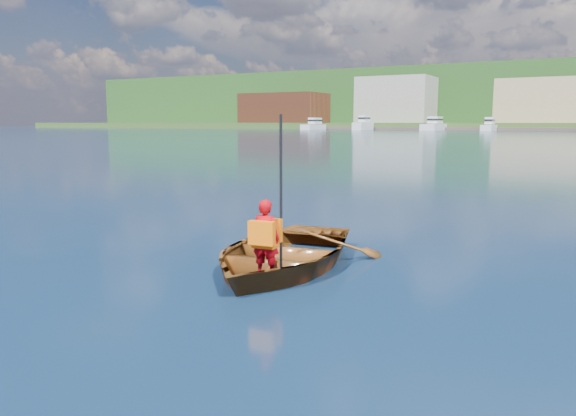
# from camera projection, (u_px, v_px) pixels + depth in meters

# --- Properties ---
(ground) EXTENTS (600.00, 600.00, 0.00)m
(ground) POSITION_uv_depth(u_px,v_px,m) (263.00, 249.00, 9.29)
(ground) COLOR #0F273E
(ground) RESTS_ON ground
(rowboat) EXTENTS (2.85, 3.73, 0.72)m
(rowboat) POSITION_uv_depth(u_px,v_px,m) (282.00, 253.00, 8.06)
(rowboat) COLOR #6C340B
(rowboat) RESTS_ON ground
(child_paddler) EXTENTS (0.39, 0.37, 2.07)m
(child_paddler) POSITION_uv_depth(u_px,v_px,m) (266.00, 237.00, 7.12)
(child_paddler) COLOR #A9040C
(child_paddler) RESTS_ON ground
(dock) EXTENTS (159.99, 12.32, 0.80)m
(dock) POSITION_uv_depth(u_px,v_px,m) (576.00, 129.00, 137.57)
(dock) COLOR #4F413C
(dock) RESTS_ON ground
(waterfront_buildings) EXTENTS (202.00, 16.00, 14.00)m
(waterfront_buildings) POSITION_uv_depth(u_px,v_px,m) (544.00, 102.00, 155.35)
(waterfront_buildings) COLOR maroon
(waterfront_buildings) RESTS_ON ground
(marina_yachts) EXTENTS (142.32, 13.90, 4.34)m
(marina_yachts) POSITION_uv_depth(u_px,v_px,m) (567.00, 126.00, 134.16)
(marina_yachts) COLOR silver
(marina_yachts) RESTS_ON ground
(hillside_trees) EXTENTS (292.71, 83.88, 25.25)m
(hillside_trees) POSITION_uv_depth(u_px,v_px,m) (571.00, 80.00, 218.61)
(hillside_trees) COLOR #382314
(hillside_trees) RESTS_ON ground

